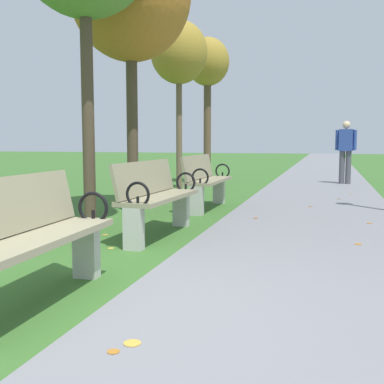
{
  "coord_description": "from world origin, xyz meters",
  "views": [
    {
      "loc": [
        1.45,
        -2.76,
        1.14
      ],
      "look_at": [
        -0.05,
        2.57,
        0.55
      ],
      "focal_mm": 45.07,
      "sensor_mm": 36.0,
      "label": 1
    }
  ],
  "objects_px": {
    "tree_3": "(179,54)",
    "pedestrian_walking": "(346,149)",
    "park_bench_2": "(156,196)",
    "park_bench_1": "(29,237)",
    "park_bench_3": "(206,180)",
    "tree_4": "(208,66)"
  },
  "relations": [
    {
      "from": "park_bench_1",
      "to": "tree_3",
      "type": "xyz_separation_m",
      "value": [
        -1.25,
        7.5,
        2.54
      ]
    },
    {
      "from": "park_bench_2",
      "to": "park_bench_1",
      "type": "bearing_deg",
      "value": -90.0
    },
    {
      "from": "park_bench_1",
      "to": "tree_4",
      "type": "xyz_separation_m",
      "value": [
        -1.08,
        9.43,
        2.56
      ]
    },
    {
      "from": "park_bench_2",
      "to": "tree_3",
      "type": "xyz_separation_m",
      "value": [
        -1.25,
        4.96,
        2.54
      ]
    },
    {
      "from": "park_bench_1",
      "to": "pedestrian_walking",
      "type": "relative_size",
      "value": 0.99
    },
    {
      "from": "park_bench_2",
      "to": "tree_4",
      "type": "height_order",
      "value": "tree_4"
    },
    {
      "from": "tree_3",
      "to": "pedestrian_walking",
      "type": "distance_m",
      "value": 5.04
    },
    {
      "from": "tree_3",
      "to": "pedestrian_walking",
      "type": "relative_size",
      "value": 2.31
    },
    {
      "from": "park_bench_2",
      "to": "pedestrian_walking",
      "type": "bearing_deg",
      "value": 72.84
    },
    {
      "from": "park_bench_3",
      "to": "tree_3",
      "type": "height_order",
      "value": "tree_3"
    },
    {
      "from": "park_bench_1",
      "to": "tree_4",
      "type": "bearing_deg",
      "value": 96.55
    },
    {
      "from": "tree_4",
      "to": "park_bench_2",
      "type": "bearing_deg",
      "value": -81.07
    },
    {
      "from": "tree_3",
      "to": "tree_4",
      "type": "xyz_separation_m",
      "value": [
        0.17,
        1.93,
        0.02
      ]
    },
    {
      "from": "park_bench_3",
      "to": "pedestrian_walking",
      "type": "relative_size",
      "value": 0.99
    },
    {
      "from": "park_bench_2",
      "to": "pedestrian_walking",
      "type": "xyz_separation_m",
      "value": [
        2.39,
        7.75,
        0.44
      ]
    },
    {
      "from": "park_bench_2",
      "to": "tree_3",
      "type": "height_order",
      "value": "tree_3"
    },
    {
      "from": "park_bench_1",
      "to": "tree_4",
      "type": "height_order",
      "value": "tree_4"
    },
    {
      "from": "park_bench_3",
      "to": "tree_3",
      "type": "relative_size",
      "value": 0.43
    },
    {
      "from": "park_bench_1",
      "to": "pedestrian_walking",
      "type": "height_order",
      "value": "pedestrian_walking"
    },
    {
      "from": "tree_3",
      "to": "park_bench_3",
      "type": "bearing_deg",
      "value": -63.7
    },
    {
      "from": "tree_3",
      "to": "tree_4",
      "type": "bearing_deg",
      "value": 85.05
    },
    {
      "from": "park_bench_2",
      "to": "park_bench_3",
      "type": "distance_m",
      "value": 2.43
    }
  ]
}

